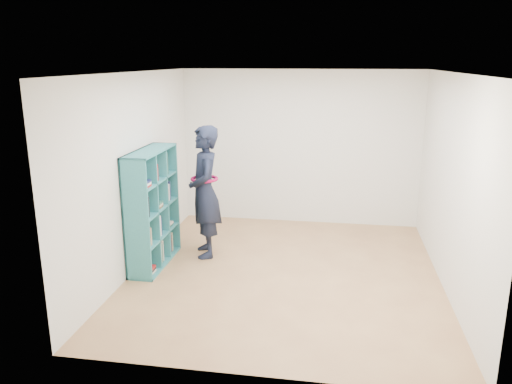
# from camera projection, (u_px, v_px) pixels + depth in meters

# --- Properties ---
(floor) EXTENTS (4.50, 4.50, 0.00)m
(floor) POSITION_uv_depth(u_px,v_px,m) (285.00, 273.00, 6.62)
(floor) COLOR #966744
(floor) RESTS_ON ground
(ceiling) EXTENTS (4.50, 4.50, 0.00)m
(ceiling) POSITION_uv_depth(u_px,v_px,m) (288.00, 73.00, 5.95)
(ceiling) COLOR white
(ceiling) RESTS_ON wall_back
(wall_left) EXTENTS (0.02, 4.50, 2.60)m
(wall_left) POSITION_uv_depth(u_px,v_px,m) (136.00, 173.00, 6.60)
(wall_left) COLOR silver
(wall_left) RESTS_ON floor
(wall_right) EXTENTS (0.02, 4.50, 2.60)m
(wall_right) POSITION_uv_depth(u_px,v_px,m) (452.00, 185.00, 5.98)
(wall_right) COLOR silver
(wall_right) RESTS_ON floor
(wall_back) EXTENTS (4.00, 0.02, 2.60)m
(wall_back) POSITION_uv_depth(u_px,v_px,m) (300.00, 148.00, 8.43)
(wall_back) COLOR silver
(wall_back) RESTS_ON floor
(wall_front) EXTENTS (4.00, 0.02, 2.60)m
(wall_front) POSITION_uv_depth(u_px,v_px,m) (258.00, 240.00, 4.14)
(wall_front) COLOR silver
(wall_front) RESTS_ON floor
(bookshelf) EXTENTS (0.35, 1.20, 1.60)m
(bookshelf) POSITION_uv_depth(u_px,v_px,m) (151.00, 210.00, 6.76)
(bookshelf) COLOR #28727F
(bookshelf) RESTS_ON floor
(person) EXTENTS (0.66, 0.80, 1.88)m
(person) POSITION_uv_depth(u_px,v_px,m) (205.00, 192.00, 7.04)
(person) COLOR black
(person) RESTS_ON floor
(smartphone) EXTENTS (0.05, 0.07, 0.12)m
(smartphone) POSITION_uv_depth(u_px,v_px,m) (193.00, 183.00, 7.04)
(smartphone) COLOR silver
(smartphone) RESTS_ON person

